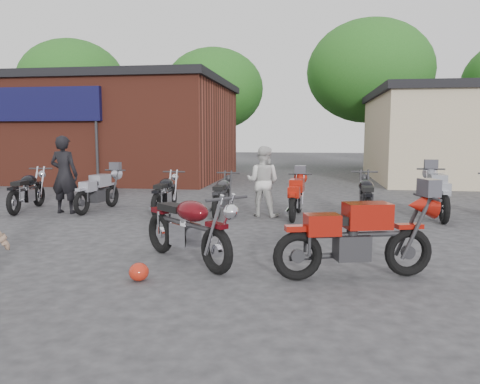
# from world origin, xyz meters

# --- Properties ---
(ground) EXTENTS (90.00, 90.00, 0.00)m
(ground) POSITION_xyz_m (0.00, 0.00, 0.00)
(ground) COLOR #2C2C2E
(brick_building) EXTENTS (12.00, 8.00, 4.00)m
(brick_building) POSITION_xyz_m (-9.00, 14.00, 2.00)
(brick_building) COLOR maroon
(brick_building) RESTS_ON ground
(tree_0) EXTENTS (6.56, 6.56, 8.20)m
(tree_0) POSITION_xyz_m (-14.00, 22.00, 4.10)
(tree_0) COLOR #185115
(tree_0) RESTS_ON ground
(tree_1) EXTENTS (5.92, 5.92, 7.40)m
(tree_1) POSITION_xyz_m (-5.00, 22.00, 3.70)
(tree_1) COLOR #185115
(tree_1) RESTS_ON ground
(tree_2) EXTENTS (7.04, 7.04, 8.80)m
(tree_2) POSITION_xyz_m (4.00, 22.00, 4.40)
(tree_2) COLOR #185115
(tree_2) RESTS_ON ground
(vintage_motorcycle) EXTENTS (2.04, 1.93, 1.22)m
(vintage_motorcycle) POSITION_xyz_m (-0.95, 0.83, 0.61)
(vintage_motorcycle) COLOR #510A0F
(vintage_motorcycle) RESTS_ON ground
(sportbike) EXTENTS (2.23, 1.26, 1.23)m
(sportbike) POSITION_xyz_m (1.48, 0.46, 0.61)
(sportbike) COLOR #9F170D
(sportbike) RESTS_ON ground
(helmet) EXTENTS (0.32, 0.32, 0.24)m
(helmet) POSITION_xyz_m (-1.37, -0.09, 0.12)
(helmet) COLOR #AD2412
(helmet) RESTS_ON ground
(person_dark) EXTENTS (0.71, 0.48, 1.90)m
(person_dark) POSITION_xyz_m (-5.09, 4.75, 0.95)
(person_dark) COLOR black
(person_dark) RESTS_ON ground
(person_light) EXTENTS (0.91, 0.77, 1.65)m
(person_light) POSITION_xyz_m (-0.26, 5.05, 0.83)
(person_light) COLOR silver
(person_light) RESTS_ON ground
(row_bike_0) EXTENTS (0.96, 2.04, 1.14)m
(row_bike_0) POSITION_xyz_m (-6.24, 4.98, 0.57)
(row_bike_0) COLOR black
(row_bike_0) RESTS_ON ground
(row_bike_1) EXTENTS (0.83, 1.94, 1.09)m
(row_bike_1) POSITION_xyz_m (-4.46, 5.23, 0.55)
(row_bike_1) COLOR #9B9CAA
(row_bike_1) RESTS_ON ground
(row_bike_2) EXTENTS (0.65, 1.86, 1.07)m
(row_bike_2) POSITION_xyz_m (-2.69, 5.18, 0.54)
(row_bike_2) COLOR black
(row_bike_2) RESTS_ON ground
(row_bike_3) EXTENTS (0.61, 1.85, 1.07)m
(row_bike_3) POSITION_xyz_m (-1.25, 5.09, 0.54)
(row_bike_3) COLOR #262628
(row_bike_3) RESTS_ON ground
(row_bike_4) EXTENTS (0.75, 1.88, 1.07)m
(row_bike_4) POSITION_xyz_m (0.52, 5.02, 0.53)
(row_bike_4) COLOR #B41D0F
(row_bike_4) RESTS_ON ground
(row_bike_5) EXTENTS (0.75, 2.01, 1.15)m
(row_bike_5) POSITION_xyz_m (2.09, 4.99, 0.57)
(row_bike_5) COLOR black
(row_bike_5) RESTS_ON ground
(row_bike_6) EXTENTS (0.80, 2.12, 1.21)m
(row_bike_6) POSITION_xyz_m (3.74, 5.45, 0.60)
(row_bike_6) COLOR #8F929C
(row_bike_6) RESTS_ON ground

